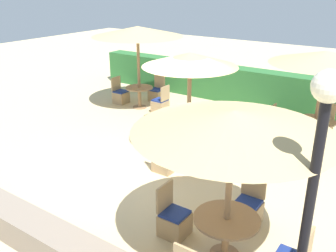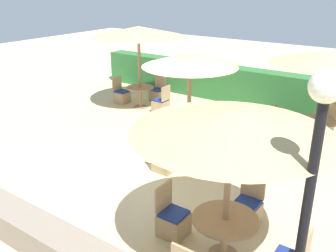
# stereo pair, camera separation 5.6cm
# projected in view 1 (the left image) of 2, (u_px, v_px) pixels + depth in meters

# --- Properties ---
(ground_plane) EXTENTS (40.00, 40.00, 0.00)m
(ground_plane) POSITION_uv_depth(u_px,v_px,m) (154.00, 169.00, 8.79)
(ground_plane) COLOR #D1BA8C
(hedge_row) EXTENTS (13.00, 0.70, 1.26)m
(hedge_row) POSITION_uv_depth(u_px,v_px,m) (254.00, 88.00, 13.09)
(hedge_row) COLOR #2D6B33
(hedge_row) RESTS_ON ground_plane
(stone_border) EXTENTS (10.00, 0.56, 0.52)m
(stone_border) POSITION_uv_depth(u_px,v_px,m) (35.00, 232.00, 6.18)
(stone_border) COLOR gray
(stone_border) RESTS_ON ground_plane
(lamp_post) EXTENTS (0.36, 0.36, 3.32)m
(lamp_post) POSITION_uv_depth(u_px,v_px,m) (317.00, 156.00, 4.09)
(lamp_post) COLOR black
(lamp_post) RESTS_ON ground_plane
(parasol_front_right) EXTENTS (2.91, 2.91, 2.47)m
(parasol_front_right) POSITION_uv_depth(u_px,v_px,m) (233.00, 122.00, 5.22)
(parasol_front_right) COLOR #93704C
(parasol_front_right) RESTS_ON ground_plane
(round_table_front_right) EXTENTS (1.05, 1.05, 0.71)m
(round_table_front_right) POSITION_uv_depth(u_px,v_px,m) (226.00, 226.00, 5.86)
(round_table_front_right) COLOR #93704C
(round_table_front_right) RESTS_ON ground_plane
(patio_chair_front_right_west) EXTENTS (0.46, 0.46, 0.93)m
(patio_chair_front_right_west) POSITION_uv_depth(u_px,v_px,m) (174.00, 221.00, 6.46)
(patio_chair_front_right_west) COLOR tan
(patio_chair_front_right_west) RESTS_ON ground_plane
(patio_chair_front_right_north) EXTENTS (0.46, 0.46, 0.93)m
(patio_chair_front_right_north) POSITION_uv_depth(u_px,v_px,m) (248.00, 210.00, 6.78)
(patio_chair_front_right_north) COLOR tan
(patio_chair_front_right_north) RESTS_ON ground_plane
(parasol_center) EXTENTS (2.23, 2.23, 2.61)m
(parasol_center) POSITION_uv_depth(u_px,v_px,m) (190.00, 60.00, 8.56)
(parasol_center) COLOR #93704C
(parasol_center) RESTS_ON ground_plane
(round_table_center) EXTENTS (1.06, 1.06, 0.72)m
(round_table_center) POSITION_uv_depth(u_px,v_px,m) (188.00, 135.00, 9.24)
(round_table_center) COLOR #93704C
(round_table_center) RESTS_ON ground_plane
(patio_chair_center_south) EXTENTS (0.46, 0.46, 0.93)m
(patio_chair_center_south) POSITION_uv_depth(u_px,v_px,m) (165.00, 161.00, 8.63)
(patio_chair_center_south) COLOR tan
(patio_chair_center_south) RESTS_ON ground_plane
(patio_chair_center_east) EXTENTS (0.46, 0.46, 0.93)m
(patio_chair_center_east) POSITION_uv_depth(u_px,v_px,m) (225.00, 156.00, 8.83)
(patio_chair_center_east) COLOR tan
(patio_chair_center_east) RESTS_ON ground_plane
(patio_chair_center_north) EXTENTS (0.46, 0.46, 0.93)m
(patio_chair_center_north) POSITION_uv_depth(u_px,v_px,m) (210.00, 134.00, 10.12)
(patio_chair_center_north) COLOR tan
(patio_chair_center_north) RESTS_ON ground_plane
(patio_chair_center_west) EXTENTS (0.46, 0.46, 0.93)m
(patio_chair_center_west) POSITION_uv_depth(u_px,v_px,m) (156.00, 138.00, 9.84)
(patio_chair_center_west) COLOR tan
(patio_chair_center_west) RESTS_ON ground_plane
(parasol_back_left) EXTENTS (2.98, 2.98, 2.76)m
(parasol_back_left) POSITION_uv_depth(u_px,v_px,m) (138.00, 32.00, 12.10)
(parasol_back_left) COLOR #93704C
(parasol_back_left) RESTS_ON ground_plane
(round_table_back_left) EXTENTS (0.93, 0.93, 0.73)m
(round_table_back_left) POSITION_uv_depth(u_px,v_px,m) (139.00, 92.00, 12.85)
(round_table_back_left) COLOR #93704C
(round_table_back_left) RESTS_ON ground_plane
(patio_chair_back_left_west) EXTENTS (0.46, 0.46, 0.93)m
(patio_chair_back_left_west) POSITION_uv_depth(u_px,v_px,m) (121.00, 96.00, 13.46)
(patio_chair_back_left_west) COLOR tan
(patio_chair_back_left_west) RESTS_ON ground_plane
(patio_chair_back_left_north) EXTENTS (0.46, 0.46, 0.93)m
(patio_chair_back_left_north) POSITION_uv_depth(u_px,v_px,m) (157.00, 94.00, 13.68)
(patio_chair_back_left_north) COLOR tan
(patio_chair_back_left_north) RESTS_ON ground_plane
(patio_chair_back_left_east) EXTENTS (0.46, 0.46, 0.93)m
(patio_chair_back_left_east) POSITION_uv_depth(u_px,v_px,m) (160.00, 105.00, 12.48)
(patio_chair_back_left_east) COLOR tan
(patio_chair_back_left_east) RESTS_ON ground_plane
(parasol_back_right) EXTENTS (2.73, 2.73, 2.55)m
(parasol_back_right) POSITION_uv_depth(u_px,v_px,m) (326.00, 58.00, 9.13)
(parasol_back_right) COLOR #93704C
(parasol_back_right) RESTS_ON ground_plane
(round_table_back_right) EXTENTS (0.99, 0.99, 0.75)m
(round_table_back_right) POSITION_uv_depth(u_px,v_px,m) (315.00, 126.00, 9.79)
(round_table_back_right) COLOR #93704C
(round_table_back_right) RESTS_ON ground_plane
(patio_chair_back_right_north) EXTENTS (0.46, 0.46, 0.93)m
(patio_chair_back_right_north) POSITION_uv_depth(u_px,v_px,m) (323.00, 127.00, 10.62)
(patio_chair_back_right_north) COLOR tan
(patio_chair_back_right_north) RESTS_ON ground_plane
(patio_chair_back_right_west) EXTENTS (0.46, 0.46, 0.93)m
(patio_chair_back_right_west) POSITION_uv_depth(u_px,v_px,m) (278.00, 129.00, 10.46)
(patio_chair_back_right_west) COLOR tan
(patio_chair_back_right_west) RESTS_ON ground_plane
(patio_chair_back_right_south) EXTENTS (0.46, 0.46, 0.93)m
(patio_chair_back_right_south) POSITION_uv_depth(u_px,v_px,m) (301.00, 149.00, 9.21)
(patio_chair_back_right_south) COLOR tan
(patio_chair_back_right_south) RESTS_ON ground_plane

